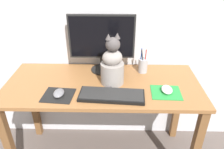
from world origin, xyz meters
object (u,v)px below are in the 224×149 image
computer_mouse_left (59,93)px  cat (112,65)px  computer_mouse_right (167,90)px  pen_cup (143,65)px  monitor (102,41)px  keyboard (112,95)px

computer_mouse_left → cat: bearing=26.3°
computer_mouse_left → computer_mouse_right: bearing=4.4°
computer_mouse_right → pen_cup: bearing=115.5°
monitor → keyboard: size_ratio=1.13×
monitor → keyboard: monitor is taller
cat → pen_cup: size_ratio=1.94×
monitor → cat: size_ratio=1.32×
keyboard → computer_mouse_left: (-0.33, 0.00, 0.01)m
monitor → computer_mouse_left: (-0.25, -0.34, -0.21)m
computer_mouse_left → pen_cup: 0.63m
cat → pen_cup: (0.22, 0.16, -0.08)m
monitor → computer_mouse_right: bearing=-34.1°
cat → pen_cup: cat is taller
computer_mouse_left → pen_cup: bearing=30.1°
keyboard → monitor: bearing=106.7°
monitor → computer_mouse_left: size_ratio=4.79×
computer_mouse_right → pen_cup: pen_cup is taller
pen_cup → keyboard: bearing=-124.5°
keyboard → cat: 0.20m
keyboard → computer_mouse_right: (0.35, 0.06, 0.01)m
monitor → computer_mouse_right: 0.55m
monitor → cat: bearing=-66.5°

